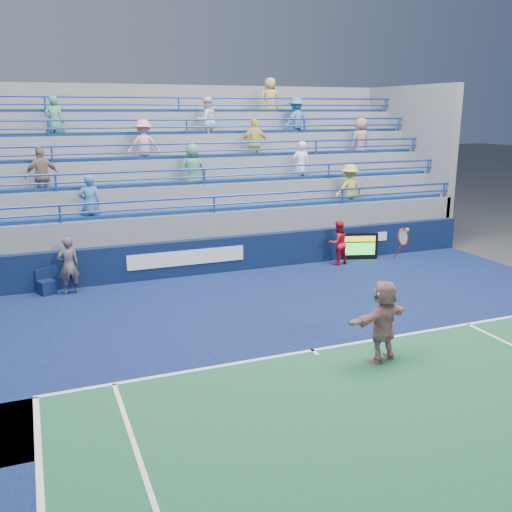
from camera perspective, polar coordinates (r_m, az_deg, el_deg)
name	(u,v)px	position (r m, az deg, el deg)	size (l,w,h in m)	color
ground	(313,351)	(12.19, 5.68, -9.46)	(120.00, 120.00, 0.00)	#333538
sponsor_wall	(217,255)	(17.72, -3.90, 0.09)	(18.00, 0.32, 1.10)	#0B183D
bleacher_stand	(185,205)	(21.07, -7.13, 5.08)	(18.00, 5.60, 6.13)	slate
serve_speed_board	(358,246)	(19.53, 10.17, 0.97)	(1.30, 0.54, 0.91)	black
judge_chair	(46,286)	(16.67, -20.23, -2.87)	(0.52, 0.54, 0.70)	#0D1B40
tennis_player	(383,321)	(11.69, 12.59, -6.33)	(1.64, 0.89, 2.71)	silver
line_judge	(68,266)	(16.34, -18.25, -0.92)	(0.59, 0.38, 1.61)	#151C3B
ball_girl	(338,243)	(18.72, 8.18, 1.30)	(0.70, 0.55, 1.45)	red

